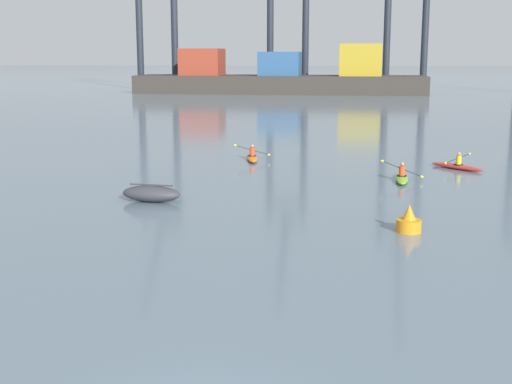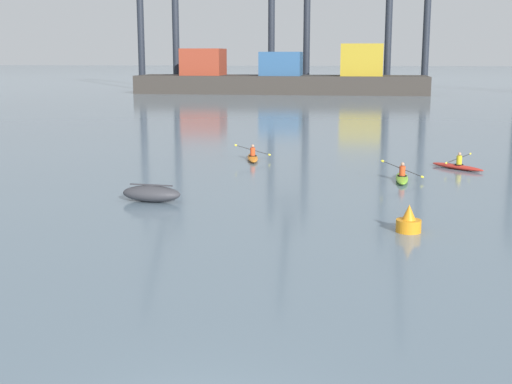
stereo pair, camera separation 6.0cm
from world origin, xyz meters
TOP-DOWN VIEW (x-y plane):
  - container_barge at (-8.96, 104.74)m, footprint 47.09×10.06m
  - capsized_dinghy at (-6.03, 18.51)m, footprint 2.70×1.35m
  - channel_buoy at (4.55, 14.69)m, footprint 0.90×0.90m
  - kayak_orange at (-3.42, 31.08)m, footprint 2.19×3.45m
  - kayak_red at (8.32, 29.24)m, footprint 2.81×2.84m
  - kayak_lime at (5.02, 25.13)m, footprint 2.17×3.43m

SIDE VIEW (x-z plane):
  - kayak_orange at x=-3.42m, z-range -0.32..0.66m
  - kayak_red at x=8.32m, z-range -0.30..0.65m
  - kayak_lime at x=5.02m, z-range -0.36..0.70m
  - capsized_dinghy at x=-6.03m, z-range -0.03..0.73m
  - channel_buoy at x=4.55m, z-range -0.14..0.86m
  - container_barge at x=-8.96m, z-range -1.39..6.56m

